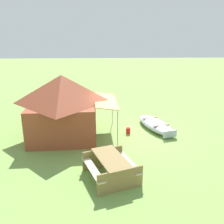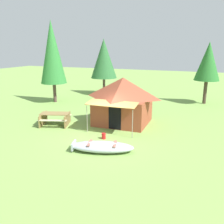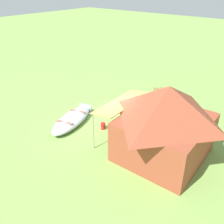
% 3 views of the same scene
% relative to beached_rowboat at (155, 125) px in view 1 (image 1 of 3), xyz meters
% --- Properties ---
extents(ground_plane, '(80.00, 80.00, 0.00)m').
position_rel_beached_rowboat_xyz_m(ground_plane, '(-0.58, 1.64, -0.22)').
color(ground_plane, '#7BA24C').
extents(beached_rowboat, '(3.12, 1.86, 0.43)m').
position_rel_beached_rowboat_xyz_m(beached_rowboat, '(0.00, 0.00, 0.00)').
color(beached_rowboat, '#A7B1BB').
rests_on(beached_rowboat, ground_plane).
extents(canvas_cabin_tent, '(3.52, 4.14, 2.89)m').
position_rel_beached_rowboat_xyz_m(canvas_cabin_tent, '(-0.64, 4.49, 1.27)').
color(canvas_cabin_tent, '#98442C').
rests_on(canvas_cabin_tent, ground_plane).
extents(picnic_table, '(2.14, 2.00, 0.76)m').
position_rel_beached_rowboat_xyz_m(picnic_table, '(-4.35, 2.47, 0.26)').
color(picnic_table, olive).
rests_on(picnic_table, ground_plane).
extents(cooler_box, '(0.50, 0.58, 0.40)m').
position_rel_beached_rowboat_xyz_m(cooler_box, '(-0.24, 3.41, -0.03)').
color(cooler_box, '#2970B0').
rests_on(cooler_box, ground_plane).
extents(fuel_can, '(0.30, 0.30, 0.31)m').
position_rel_beached_rowboat_xyz_m(fuel_can, '(-0.58, 1.46, -0.07)').
color(fuel_can, red).
rests_on(fuel_can, ground_plane).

